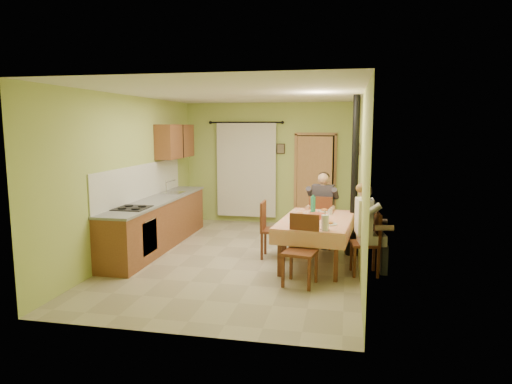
% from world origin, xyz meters
% --- Properties ---
extents(floor, '(4.00, 6.00, 0.01)m').
position_xyz_m(floor, '(0.00, 0.00, 0.00)').
color(floor, tan).
rests_on(floor, ground).
extents(room_shell, '(4.04, 6.04, 2.82)m').
position_xyz_m(room_shell, '(0.00, 0.00, 1.82)').
color(room_shell, '#B3C665').
rests_on(room_shell, ground).
extents(kitchen_run, '(0.64, 3.64, 1.56)m').
position_xyz_m(kitchen_run, '(-1.71, 0.40, 0.48)').
color(kitchen_run, brown).
rests_on(kitchen_run, ground).
extents(upper_cabinets, '(0.35, 1.40, 0.70)m').
position_xyz_m(upper_cabinets, '(-1.82, 1.70, 1.95)').
color(upper_cabinets, brown).
rests_on(upper_cabinets, room_shell).
extents(curtain, '(1.70, 0.07, 2.22)m').
position_xyz_m(curtain, '(-0.55, 2.90, 1.26)').
color(curtain, black).
rests_on(curtain, ground).
extents(doorway, '(0.96, 0.24, 2.15)m').
position_xyz_m(doorway, '(1.04, 2.93, 1.05)').
color(doorway, black).
rests_on(doorway, ground).
extents(dining_table, '(1.28, 1.96, 0.76)m').
position_xyz_m(dining_table, '(1.30, -0.08, 0.38)').
color(dining_table, '#EB9C7B').
rests_on(dining_table, ground).
extents(tableware, '(0.77, 1.68, 0.33)m').
position_xyz_m(tableware, '(1.31, -0.17, 0.81)').
color(tableware, white).
rests_on(tableware, dining_table).
extents(chair_far, '(0.48, 0.48, 0.99)m').
position_xyz_m(chair_far, '(1.34, 1.00, 0.29)').
color(chair_far, '#5E2D19').
rests_on(chair_far, ground).
extents(chair_near, '(0.52, 0.52, 1.01)m').
position_xyz_m(chair_near, '(1.15, -1.14, 0.29)').
color(chair_near, '#5E2D19').
rests_on(chair_near, ground).
extents(chair_right, '(0.46, 0.46, 0.97)m').
position_xyz_m(chair_right, '(2.09, -0.47, 0.29)').
color(chair_right, '#5E2D19').
rests_on(chair_right, ground).
extents(chair_left, '(0.43, 0.43, 0.98)m').
position_xyz_m(chair_left, '(0.54, 0.14, 0.29)').
color(chair_left, '#5E2D19').
rests_on(chair_left, ground).
extents(man_far, '(0.62, 0.51, 1.39)m').
position_xyz_m(man_far, '(1.34, 1.01, 0.88)').
color(man_far, '#38333D').
rests_on(man_far, chair_far).
extents(man_right, '(0.51, 0.61, 1.39)m').
position_xyz_m(man_right, '(2.07, -0.48, 0.88)').
color(man_right, silver).
rests_on(man_right, chair_right).
extents(stove_flue, '(0.24, 0.24, 2.80)m').
position_xyz_m(stove_flue, '(1.90, 0.60, 1.02)').
color(stove_flue, black).
rests_on(stove_flue, ground).
extents(picture_back, '(0.19, 0.03, 0.23)m').
position_xyz_m(picture_back, '(0.25, 2.97, 1.75)').
color(picture_back, black).
rests_on(picture_back, room_shell).
extents(picture_right, '(0.03, 0.31, 0.21)m').
position_xyz_m(picture_right, '(1.97, 1.20, 1.85)').
color(picture_right, brown).
rests_on(picture_right, room_shell).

